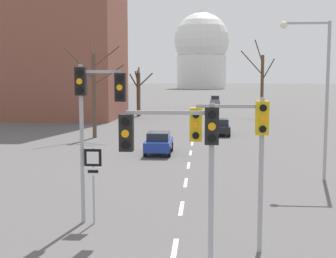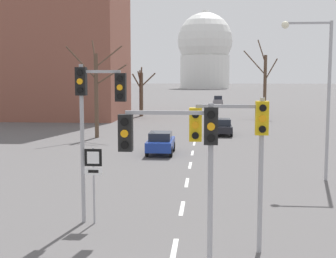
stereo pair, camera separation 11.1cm
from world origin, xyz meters
The scene contains 27 objects.
lane_stripe_0 centered at (0.00, 4.41, 0.00)m, with size 0.16×2.00×0.01m, color silver.
lane_stripe_1 centered at (0.00, 8.91, 0.00)m, with size 0.16×2.00×0.01m, color silver.
lane_stripe_2 centered at (0.00, 13.41, 0.00)m, with size 0.16×2.00×0.01m, color silver.
lane_stripe_3 centered at (0.00, 17.91, 0.00)m, with size 0.16×2.00×0.01m, color silver.
lane_stripe_4 centered at (0.00, 22.41, 0.00)m, with size 0.16×2.00×0.01m, color silver.
lane_stripe_5 centered at (0.00, 26.91, 0.00)m, with size 0.16×2.00×0.01m, color silver.
lane_stripe_6 centered at (0.00, 31.41, 0.00)m, with size 0.16×2.00×0.01m, color silver.
lane_stripe_7 centered at (0.00, 35.91, 0.00)m, with size 0.16×2.00×0.01m, color silver.
lane_stripe_8 centered at (0.00, 40.41, 0.00)m, with size 0.16×2.00×0.01m, color silver.
lane_stripe_9 centered at (0.00, 44.91, 0.00)m, with size 0.16×2.00×0.01m, color silver.
lane_stripe_10 centered at (0.00, 49.41, 0.00)m, with size 0.16×2.00×0.01m, color silver.
lane_stripe_11 centered at (0.00, 53.91, 0.00)m, with size 0.16×2.00×0.01m, color silver.
lane_stripe_12 centered at (0.00, 58.41, 0.00)m, with size 0.16×2.00×0.01m, color silver.
lane_stripe_13 centered at (0.00, 62.91, 0.00)m, with size 0.16×2.00×0.01m, color silver.
traffic_signal_near_left centered at (-2.90, 6.84, 4.18)m, with size 1.72×0.34×5.52m.
traffic_signal_centre_tall centered at (0.23, 3.04, 3.35)m, with size 2.57×0.34×4.42m.
traffic_signal_near_right centered at (1.81, 4.49, 3.41)m, with size 2.24×0.34×4.51m.
route_sign_post centered at (-2.95, 6.73, 1.84)m, with size 0.60×0.08×2.69m.
street_lamp_right centered at (6.38, 14.48, 4.85)m, with size 2.44×0.36×7.78m.
sedan_near_left centered at (-2.10, 21.80, 0.77)m, with size 1.74×3.81×1.49m.
sedan_near_right centered at (3.03, 77.81, 0.89)m, with size 1.76×4.17×1.78m.
sedan_mid_centre centered at (2.34, 32.68, 0.74)m, with size 1.71×4.18×1.45m.
bare_tree_left_near centered at (-8.30, 29.91, 4.02)m, with size 4.74×3.04×8.26m.
bare_tree_right_near centered at (8.39, 52.69, 4.45)m, with size 3.99×3.99×10.02m.
bare_tree_left_far centered at (-7.66, 52.34, 3.28)m, with size 3.03×2.97×6.44m.
capitol_dome centered at (0.00, 212.84, 17.59)m, with size 25.57×25.57×36.12m.
apartment_block_left centered at (-18.71, 49.59, 13.20)m, with size 18.00×14.00×26.41m, color brown.
Camera 1 is at (0.80, -8.87, 5.07)m, focal length 50.00 mm.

